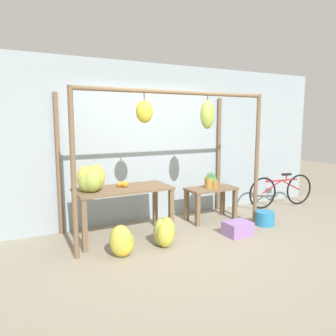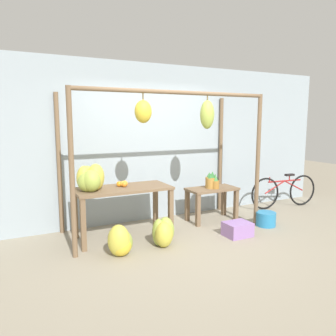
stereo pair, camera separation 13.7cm
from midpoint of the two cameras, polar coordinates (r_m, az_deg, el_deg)
The scene contains 13 objects.
ground_plane at distance 4.89m, azimuth 4.50°, elevation -13.40°, with size 20.00×20.00×0.00m, color gray.
shop_wall_back at distance 5.91m, azimuth -2.98°, elevation 4.35°, with size 8.00×0.08×2.80m.
stall_awning at distance 5.08m, azimuth 1.22°, elevation 5.60°, with size 3.17×1.22×2.24m.
display_table_main at distance 5.08m, azimuth -7.09°, elevation -4.77°, with size 1.46×0.68×0.79m.
display_table_side at distance 5.99m, azimuth 8.30°, elevation -4.73°, with size 0.91×0.47×0.60m.
banana_pile_on_table at distance 4.85m, azimuth -12.70°, elevation -1.90°, with size 0.49×0.45×0.39m.
orange_pile at distance 5.11m, azimuth -7.02°, elevation -2.75°, with size 0.17×0.19×0.09m.
pineapple_cluster at distance 5.91m, azimuth 8.30°, elevation -2.34°, with size 0.21×0.24×0.30m.
banana_pile_ground_left at distance 4.54m, azimuth -7.45°, elevation -12.64°, with size 0.43×0.39×0.43m.
banana_pile_ground_right at distance 4.84m, azimuth -0.06°, elevation -11.22°, with size 0.44×0.47×0.40m.
fruit_crate_white at distance 5.36m, azimuth 12.74°, elevation -10.35°, with size 0.41×0.33×0.22m.
blue_bucket at distance 5.98m, azimuth 17.31°, elevation -8.46°, with size 0.33×0.33×0.24m.
parked_bicycle at distance 7.28m, azimuth 20.09°, elevation -3.79°, with size 1.60×0.21×0.70m.
Camera 2 is at (-2.30, -3.91, 1.81)m, focal length 35.00 mm.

